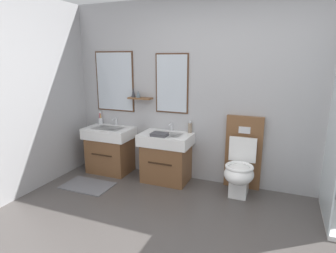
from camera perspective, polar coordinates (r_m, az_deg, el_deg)
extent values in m
cube|color=#A8A8AA|center=(3.93, 11.51, 6.41)|extent=(4.82, 0.12, 2.53)
cube|color=#4C301E|center=(4.49, -10.67, 8.86)|extent=(0.65, 0.02, 0.91)
cube|color=silver|center=(4.48, -10.74, 8.85)|extent=(0.61, 0.01, 0.87)
cube|color=#4C301E|center=(4.06, 0.78, 8.63)|extent=(0.49, 0.02, 0.84)
cube|color=silver|center=(4.05, 0.73, 8.61)|extent=(0.45, 0.01, 0.80)
cube|color=brown|center=(4.22, -5.63, 5.68)|extent=(0.36, 0.14, 0.02)
cone|color=#333338|center=(4.26, -7.00, 6.91)|extent=(0.06, 0.06, 0.15)
cone|color=slate|center=(4.22, -6.02, 6.54)|extent=(0.07, 0.07, 0.10)
cube|color=slate|center=(4.20, -15.88, -11.34)|extent=(0.68, 0.44, 0.01)
cube|color=brown|center=(4.55, -11.46, -5.51)|extent=(0.64, 0.47, 0.54)
cube|color=#342214|center=(4.34, -13.24, -5.62)|extent=(0.35, 0.01, 0.02)
cube|color=white|center=(4.45, -11.67, -1.22)|extent=(0.72, 0.50, 0.16)
cube|color=silver|center=(4.41, -11.92, -0.50)|extent=(0.45, 0.28, 0.03)
cylinder|color=silver|center=(4.58, -10.35, 1.00)|extent=(0.03, 0.03, 0.11)
cylinder|color=silver|center=(4.53, -10.75, 1.45)|extent=(0.02, 0.11, 0.02)
cube|color=brown|center=(4.12, -0.32, -7.24)|extent=(0.64, 0.47, 0.54)
cube|color=#342214|center=(3.89, -1.68, -7.50)|extent=(0.35, 0.01, 0.02)
cube|color=white|center=(4.01, -0.32, -2.54)|extent=(0.72, 0.50, 0.16)
cube|color=silver|center=(3.97, -0.49, -1.75)|extent=(0.45, 0.28, 0.03)
cylinder|color=silver|center=(4.16, 0.73, -0.05)|extent=(0.03, 0.03, 0.11)
cylinder|color=silver|center=(4.10, 0.46, 0.44)|extent=(0.02, 0.11, 0.02)
cube|color=brown|center=(3.98, 14.94, -5.01)|extent=(0.48, 0.10, 1.00)
cube|color=silver|center=(3.84, 15.12, -0.71)|extent=(0.15, 0.01, 0.09)
cube|color=white|center=(3.85, 14.11, -10.85)|extent=(0.22, 0.30, 0.34)
ellipsoid|color=white|center=(3.72, 14.07, -9.23)|extent=(0.37, 0.46, 0.24)
torus|color=white|center=(3.69, 14.15, -7.87)|extent=(0.35, 0.35, 0.04)
cube|color=white|center=(3.84, 14.76, -4.50)|extent=(0.35, 0.03, 0.33)
cylinder|color=silver|center=(4.71, -13.43, 1.10)|extent=(0.07, 0.07, 0.09)
cylinder|color=yellow|center=(4.69, -13.35, 1.72)|extent=(0.03, 0.03, 0.16)
cube|color=white|center=(4.69, -13.44, 2.72)|extent=(0.02, 0.02, 0.03)
cylinder|color=#DB3847|center=(4.71, -13.41, 1.81)|extent=(0.03, 0.02, 0.17)
cube|color=white|center=(4.68, -13.39, 2.79)|extent=(0.02, 0.02, 0.03)
cylinder|color=#DB3847|center=(4.69, -13.65, 1.78)|extent=(0.02, 0.03, 0.17)
cube|color=white|center=(4.68, -13.56, 2.84)|extent=(0.01, 0.02, 0.03)
cylinder|color=gray|center=(4.04, 4.46, -0.28)|extent=(0.06, 0.06, 0.14)
cylinder|color=silver|center=(4.03, 4.48, 0.91)|extent=(0.02, 0.02, 0.04)
cube|color=#47474C|center=(3.87, -1.73, -1.60)|extent=(0.22, 0.16, 0.04)
cube|color=silver|center=(3.39, 30.52, -0.86)|extent=(0.02, 0.86, 1.90)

